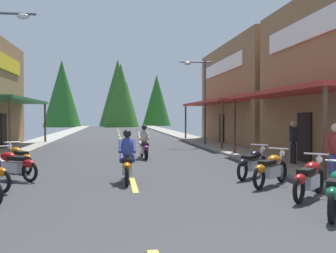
{
  "coord_description": "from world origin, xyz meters",
  "views": [
    {
      "loc": [
        -0.55,
        -2.37,
        1.96
      ],
      "look_at": [
        3.62,
        27.53,
        1.15
      ],
      "focal_mm": 41.48,
      "sensor_mm": 36.0,
      "label": 1
    }
  ],
  "objects_px": {
    "motorcycle_parked_right_3": "(252,163)",
    "pedestrian_waiting": "(335,150)",
    "pedestrian_by_shop": "(293,139)",
    "streetlamp_right": "(200,90)",
    "motorcycle_parked_left_2": "(13,164)",
    "motorcycle_parked_right_1": "(309,178)",
    "streetlamp_left": "(1,65)",
    "motorcycle_parked_right_2": "(271,169)",
    "motorcycle_parked_left_3": "(19,158)",
    "rider_cruising_lead": "(127,160)",
    "rider_cruising_trailing": "(144,144)"
  },
  "relations": [
    {
      "from": "rider_cruising_lead",
      "to": "rider_cruising_trailing",
      "type": "relative_size",
      "value": 1.0
    },
    {
      "from": "motorcycle_parked_right_1",
      "to": "motorcycle_parked_left_2",
      "type": "xyz_separation_m",
      "value": [
        -7.66,
        3.71,
        0.0
      ]
    },
    {
      "from": "rider_cruising_trailing",
      "to": "pedestrian_waiting",
      "type": "height_order",
      "value": "pedestrian_waiting"
    },
    {
      "from": "streetlamp_right",
      "to": "motorcycle_parked_left_2",
      "type": "distance_m",
      "value": 15.57
    },
    {
      "from": "streetlamp_left",
      "to": "rider_cruising_trailing",
      "type": "xyz_separation_m",
      "value": [
        5.88,
        1.31,
        -3.39
      ]
    },
    {
      "from": "pedestrian_by_shop",
      "to": "motorcycle_parked_left_3",
      "type": "bearing_deg",
      "value": 178.16
    },
    {
      "from": "streetlamp_left",
      "to": "motorcycle_parked_right_3",
      "type": "bearing_deg",
      "value": -28.19
    },
    {
      "from": "streetlamp_right",
      "to": "pedestrian_by_shop",
      "type": "distance_m",
      "value": 11.1
    },
    {
      "from": "rider_cruising_trailing",
      "to": "motorcycle_parked_left_2",
      "type": "bearing_deg",
      "value": 137.41
    },
    {
      "from": "rider_cruising_lead",
      "to": "streetlamp_left",
      "type": "bearing_deg",
      "value": 47.15
    },
    {
      "from": "motorcycle_parked_right_1",
      "to": "pedestrian_waiting",
      "type": "height_order",
      "value": "pedestrian_waiting"
    },
    {
      "from": "motorcycle_parked_left_3",
      "to": "rider_cruising_trailing",
      "type": "height_order",
      "value": "rider_cruising_trailing"
    },
    {
      "from": "motorcycle_parked_right_3",
      "to": "motorcycle_parked_left_2",
      "type": "bearing_deg",
      "value": 130.08
    },
    {
      "from": "motorcycle_parked_right_3",
      "to": "pedestrian_by_shop",
      "type": "distance_m",
      "value": 3.55
    },
    {
      "from": "motorcycle_parked_right_3",
      "to": "rider_cruising_lead",
      "type": "relative_size",
      "value": 0.75
    },
    {
      "from": "streetlamp_left",
      "to": "motorcycle_parked_left_3",
      "type": "bearing_deg",
      "value": -62.9
    },
    {
      "from": "motorcycle_parked_right_1",
      "to": "motorcycle_parked_right_2",
      "type": "bearing_deg",
      "value": 53.53
    },
    {
      "from": "rider_cruising_lead",
      "to": "motorcycle_parked_left_2",
      "type": "bearing_deg",
      "value": 79.37
    },
    {
      "from": "streetlamp_left",
      "to": "motorcycle_parked_left_3",
      "type": "distance_m",
      "value": 4.4
    },
    {
      "from": "streetlamp_right",
      "to": "motorcycle_parked_left_3",
      "type": "distance_m",
      "value": 14.27
    },
    {
      "from": "streetlamp_left",
      "to": "motorcycle_parked_right_2",
      "type": "distance_m",
      "value": 11.37
    },
    {
      "from": "streetlamp_left",
      "to": "motorcycle_parked_right_2",
      "type": "relative_size",
      "value": 3.81
    },
    {
      "from": "motorcycle_parked_left_2",
      "to": "pedestrian_by_shop",
      "type": "xyz_separation_m",
      "value": [
        9.95,
        1.84,
        0.57
      ]
    },
    {
      "from": "streetlamp_left",
      "to": "rider_cruising_lead",
      "type": "bearing_deg",
      "value": -45.59
    },
    {
      "from": "pedestrian_by_shop",
      "to": "motorcycle_parked_right_3",
      "type": "bearing_deg",
      "value": -138.13
    },
    {
      "from": "motorcycle_parked_right_1",
      "to": "motorcycle_parked_left_3",
      "type": "xyz_separation_m",
      "value": [
        -7.93,
        5.58,
        0.0
      ]
    },
    {
      "from": "streetlamp_left",
      "to": "rider_cruising_lead",
      "type": "relative_size",
      "value": 2.9
    },
    {
      "from": "streetlamp_left",
      "to": "pedestrian_waiting",
      "type": "bearing_deg",
      "value": -32.11
    },
    {
      "from": "streetlamp_left",
      "to": "motorcycle_parked_left_3",
      "type": "height_order",
      "value": "streetlamp_left"
    },
    {
      "from": "streetlamp_left",
      "to": "motorcycle_parked_left_2",
      "type": "height_order",
      "value": "streetlamp_left"
    },
    {
      "from": "motorcycle_parked_right_3",
      "to": "motorcycle_parked_left_3",
      "type": "distance_m",
      "value": 8.06
    },
    {
      "from": "streetlamp_left",
      "to": "streetlamp_right",
      "type": "relative_size",
      "value": 1.11
    },
    {
      "from": "pedestrian_by_shop",
      "to": "pedestrian_waiting",
      "type": "height_order",
      "value": "pedestrian_by_shop"
    },
    {
      "from": "motorcycle_parked_right_2",
      "to": "motorcycle_parked_left_3",
      "type": "distance_m",
      "value": 8.6
    },
    {
      "from": "motorcycle_parked_right_3",
      "to": "motorcycle_parked_left_3",
      "type": "bearing_deg",
      "value": 116.84
    },
    {
      "from": "pedestrian_waiting",
      "to": "rider_cruising_trailing",
      "type": "bearing_deg",
      "value": 51.68
    },
    {
      "from": "motorcycle_parked_left_2",
      "to": "motorcycle_parked_right_1",
      "type": "bearing_deg",
      "value": -169.39
    },
    {
      "from": "motorcycle_parked_left_3",
      "to": "rider_cruising_lead",
      "type": "xyz_separation_m",
      "value": [
        3.71,
        -2.69,
        0.17
      ]
    },
    {
      "from": "streetlamp_right",
      "to": "motorcycle_parked_right_3",
      "type": "distance_m",
      "value": 13.56
    },
    {
      "from": "motorcycle_parked_right_2",
      "to": "pedestrian_by_shop",
      "type": "relative_size",
      "value": 0.9
    },
    {
      "from": "motorcycle_parked_right_3",
      "to": "pedestrian_waiting",
      "type": "distance_m",
      "value": 2.57
    },
    {
      "from": "streetlamp_left",
      "to": "motorcycle_parked_left_2",
      "type": "distance_m",
      "value": 5.67
    },
    {
      "from": "streetlamp_right",
      "to": "motorcycle_parked_right_2",
      "type": "height_order",
      "value": "streetlamp_right"
    },
    {
      "from": "motorcycle_parked_right_2",
      "to": "rider_cruising_lead",
      "type": "bearing_deg",
      "value": 120.14
    },
    {
      "from": "motorcycle_parked_right_3",
      "to": "motorcycle_parked_left_3",
      "type": "relative_size",
      "value": 0.89
    },
    {
      "from": "motorcycle_parked_right_3",
      "to": "motorcycle_parked_left_2",
      "type": "height_order",
      "value": "same"
    },
    {
      "from": "motorcycle_parked_right_1",
      "to": "motorcycle_parked_right_3",
      "type": "relative_size",
      "value": 1.0
    },
    {
      "from": "motorcycle_parked_right_3",
      "to": "rider_cruising_lead",
      "type": "distance_m",
      "value": 3.97
    },
    {
      "from": "motorcycle_parked_left_2",
      "to": "motorcycle_parked_left_3",
      "type": "bearing_deg",
      "value": -45.49
    },
    {
      "from": "motorcycle_parked_right_3",
      "to": "pedestrian_waiting",
      "type": "relative_size",
      "value": 0.91
    }
  ]
}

